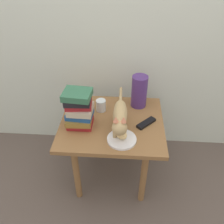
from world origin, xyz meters
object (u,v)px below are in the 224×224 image
book_stack (79,109)px  green_vase (139,91)px  tv_remote (146,123)px  bread_roll (121,134)px  plate (122,139)px  side_table (112,130)px  cat (120,117)px  candle_jar (101,106)px

book_stack → green_vase: 0.47m
book_stack → tv_remote: (0.44, 0.04, -0.12)m
bread_roll → plate: bearing=-68.5°
side_table → cat: 0.25m
green_vase → candle_jar: green_vase is taller
side_table → green_vase: size_ratio=2.91×
bread_roll → book_stack: book_stack is taller
side_table → candle_jar: candle_jar is taller
side_table → green_vase: bearing=48.2°
side_table → green_vase: green_vase is taller
side_table → plate: (0.07, -0.18, 0.09)m
side_table → tv_remote: tv_remote is taller
green_vase → tv_remote: 0.25m
bread_roll → tv_remote: bearing=43.8°
bread_roll → green_vase: size_ratio=0.33×
green_vase → tv_remote: (0.05, -0.22, -0.11)m
side_table → book_stack: book_stack is taller
cat → green_vase: (0.13, 0.32, -0.01)m
book_stack → candle_jar: bearing=55.4°
green_vase → candle_jar: bearing=-163.1°
plate → cat: cat is taller
bread_roll → tv_remote: bread_roll is taller
plate → book_stack: (-0.28, 0.13, 0.13)m
cat → plate: bearing=-76.4°
plate → tv_remote: (0.16, 0.16, 0.00)m
cat → side_table: bearing=116.6°
bread_roll → tv_remote: (0.16, 0.16, -0.03)m
side_table → tv_remote: 0.25m
plate → tv_remote: 0.23m
side_table → green_vase: (0.18, 0.20, 0.20)m
bread_roll → candle_jar: bearing=118.1°
bread_roll → green_vase: bearing=73.2°
green_vase → tv_remote: bearing=-77.4°
plate → book_stack: 0.33m
green_vase → tv_remote: green_vase is taller
plate → bread_roll: size_ratio=2.30×
plate → bread_roll: bearing=111.5°
plate → bread_roll: (-0.00, 0.01, 0.03)m
cat → book_stack: book_stack is taller
plate → candle_jar: 0.34m
bread_roll → candle_jar: 0.33m
tv_remote → book_stack: bearing=139.6°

